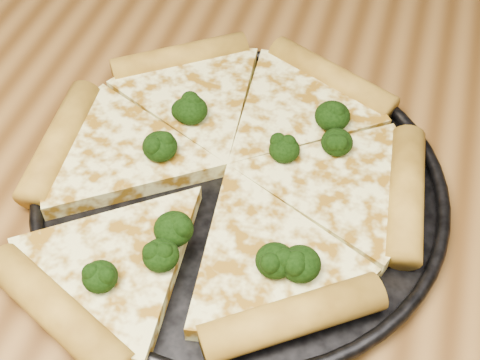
# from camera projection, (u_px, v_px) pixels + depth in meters

# --- Properties ---
(dining_table) EXTENTS (1.20, 0.90, 0.75)m
(dining_table) POSITION_uv_depth(u_px,v_px,m) (92.00, 298.00, 0.58)
(dining_table) COLOR brown
(dining_table) RESTS_ON ground
(pizza_pan) EXTENTS (0.34, 0.34, 0.02)m
(pizza_pan) POSITION_uv_depth(u_px,v_px,m) (240.00, 187.00, 0.54)
(pizza_pan) COLOR black
(pizza_pan) RESTS_ON dining_table
(pizza) EXTENTS (0.33, 0.37, 0.03)m
(pizza) POSITION_uv_depth(u_px,v_px,m) (223.00, 170.00, 0.53)
(pizza) COLOR #F8F498
(pizza) RESTS_ON pizza_pan
(broccoli_florets) EXTENTS (0.17, 0.23, 0.02)m
(broccoli_florets) POSITION_uv_depth(u_px,v_px,m) (233.00, 182.00, 0.51)
(broccoli_florets) COLOR black
(broccoli_florets) RESTS_ON pizza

